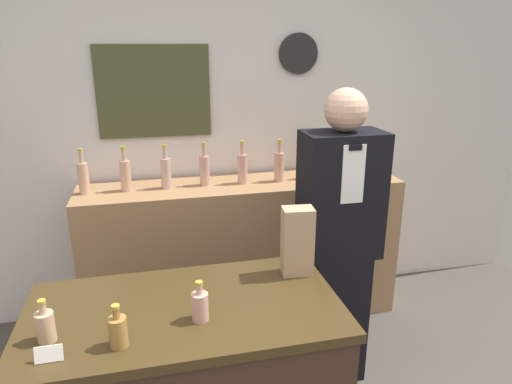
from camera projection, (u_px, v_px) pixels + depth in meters
The scene contains 16 objects.
back_wall at pixel (207, 127), 3.23m from camera, with size 5.20×0.09×2.70m.
back_shelf at pixel (243, 251), 3.26m from camera, with size 2.19×0.48×1.02m.
shopkeeper at pixel (338, 244), 2.55m from camera, with size 0.43×0.27×1.71m.
potted_plant at pixel (345, 152), 3.18m from camera, with size 0.24×0.24×0.34m.
paper_bag at pixel (297, 241), 2.06m from camera, with size 0.15×0.11×0.32m.
price_card_left at pixel (49, 354), 1.51m from camera, with size 0.09×0.02×0.06m.
counter_bottle_0 at pixel (45, 326), 1.61m from camera, with size 0.07×0.07×0.16m.
counter_bottle_1 at pixel (118, 331), 1.58m from camera, with size 0.07×0.07×0.16m.
counter_bottle_2 at pixel (200, 305), 1.74m from camera, with size 0.07×0.07×0.16m.
shelf_bottle_0 at pixel (83, 177), 2.85m from camera, with size 0.07×0.07×0.29m.
shelf_bottle_1 at pixel (125, 174), 2.90m from camera, with size 0.07×0.07×0.29m.
shelf_bottle_2 at pixel (166, 172), 2.96m from camera, with size 0.07×0.07×0.29m.
shelf_bottle_3 at pixel (205, 169), 3.02m from camera, with size 0.07×0.07×0.29m.
shelf_bottle_4 at pixel (242, 168), 3.06m from camera, with size 0.07×0.07×0.29m.
shelf_bottle_5 at pixel (279, 166), 3.11m from camera, with size 0.07×0.07×0.29m.
shelf_bottle_6 at pixel (313, 163), 3.18m from camera, with size 0.07×0.07×0.29m.
Camera 1 is at (-0.41, -1.21, 1.92)m, focal length 32.00 mm.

